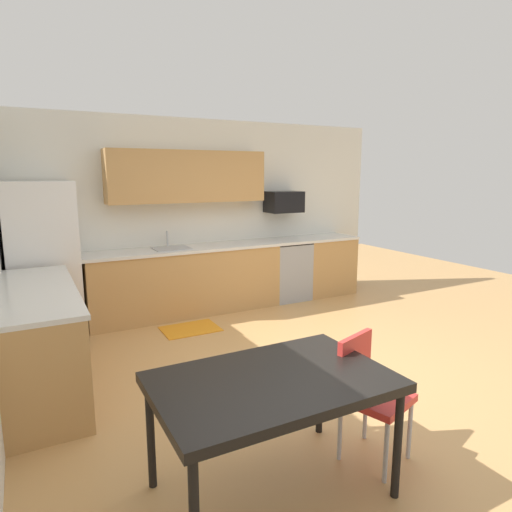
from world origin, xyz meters
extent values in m
plane|color=tan|center=(0.00, 0.00, 0.00)|extent=(12.00, 12.00, 0.00)
cube|color=silver|center=(0.00, 2.65, 1.35)|extent=(5.80, 0.10, 2.70)
cube|color=tan|center=(-0.41, 2.30, 0.45)|extent=(2.68, 0.60, 0.90)
cube|color=tan|center=(1.96, 2.30, 0.45)|extent=(0.87, 0.60, 0.90)
cube|color=tan|center=(-2.30, 0.80, 0.45)|extent=(0.60, 2.00, 0.90)
cube|color=silver|center=(0.00, 2.30, 0.92)|extent=(4.80, 0.64, 0.04)
cube|color=silver|center=(-2.30, 0.80, 0.92)|extent=(0.64, 2.00, 0.04)
cube|color=tan|center=(-0.30, 2.43, 1.90)|extent=(2.20, 0.34, 0.70)
cube|color=white|center=(-2.18, 2.22, 0.93)|extent=(0.76, 0.70, 1.86)
cube|color=#999BA0|center=(1.23, 2.30, 0.44)|extent=(0.60, 0.60, 0.88)
cube|color=black|center=(1.23, 2.30, 0.90)|extent=(0.60, 0.60, 0.03)
cube|color=black|center=(1.23, 2.40, 1.51)|extent=(0.54, 0.36, 0.32)
cube|color=#A5A8AD|center=(-0.61, 2.30, 0.88)|extent=(0.48, 0.40, 0.14)
cylinder|color=#B2B5BA|center=(-0.61, 2.48, 1.04)|extent=(0.02, 0.02, 0.24)
cube|color=black|center=(-1.13, -1.34, 0.72)|extent=(1.40, 0.90, 0.06)
cylinder|color=black|center=(-0.49, -1.73, 0.35)|extent=(0.05, 0.05, 0.69)
cylinder|color=black|center=(-1.77, -0.95, 0.35)|extent=(0.05, 0.05, 0.69)
cylinder|color=black|center=(-0.49, -0.95, 0.35)|extent=(0.05, 0.05, 0.69)
cube|color=red|center=(-0.35, -1.39, 0.45)|extent=(0.51, 0.51, 0.05)
cube|color=red|center=(-0.40, -1.22, 0.65)|extent=(0.37, 0.16, 0.40)
cylinder|color=#B2B2B7|center=(-0.45, -1.61, 0.21)|extent=(0.03, 0.03, 0.42)
cylinder|color=#B2B2B7|center=(-0.13, -1.50, 0.21)|extent=(0.03, 0.03, 0.42)
cylinder|color=#B2B2B7|center=(-0.56, -1.29, 0.21)|extent=(0.03, 0.03, 0.42)
cylinder|color=#B2B2B7|center=(-0.24, -1.18, 0.21)|extent=(0.03, 0.03, 0.42)
cube|color=orange|center=(-0.60, 1.65, 0.01)|extent=(0.70, 0.50, 0.01)
camera|label=1|loc=(-2.35, -3.44, 1.94)|focal=30.99mm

